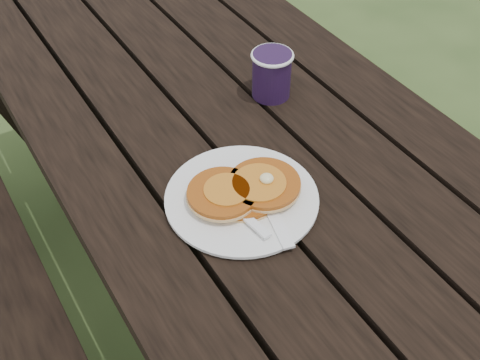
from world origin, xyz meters
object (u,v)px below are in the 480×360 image
pancake_stack (245,190)px  coffee_cup (272,72)px  plate (242,199)px  picnic_table (211,211)px

pancake_stack → coffee_cup: 0.32m
pancake_stack → coffee_cup: bearing=47.9°
pancake_stack → coffee_cup: coffee_cup is taller
pancake_stack → plate: bearing=174.1°
picnic_table → plate: size_ratio=6.92×
picnic_table → plate: bearing=-108.3°
plate → coffee_cup: size_ratio=2.61×
plate → picnic_table: bearing=71.7°
picnic_table → coffee_cup: size_ratio=18.05×
pancake_stack → picnic_table: bearing=72.7°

